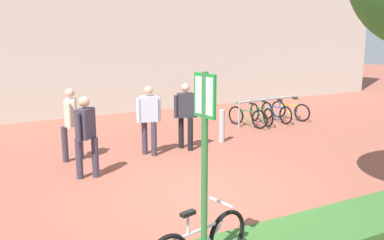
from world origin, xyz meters
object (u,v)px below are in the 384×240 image
(person_suited_dark, at_px, (86,132))
(person_shirt_white, at_px, (71,120))
(person_shirt_blue, at_px, (149,116))
(person_suited_navy, at_px, (186,112))
(bike_rack_cluster, at_px, (269,113))
(parking_sign_post, at_px, (205,146))
(bollard_steel, at_px, (222,126))

(person_suited_dark, distance_m, person_shirt_white, 1.36)
(person_shirt_blue, relative_size, person_suited_navy, 1.00)
(bike_rack_cluster, height_order, person_shirt_white, person_shirt_white)
(person_suited_navy, relative_size, person_shirt_white, 1.00)
(parking_sign_post, distance_m, person_shirt_blue, 5.36)
(bike_rack_cluster, bearing_deg, person_suited_navy, -158.30)
(parking_sign_post, height_order, bollard_steel, parking_sign_post)
(person_shirt_white, bearing_deg, bike_rack_cluster, 10.03)
(parking_sign_post, height_order, bike_rack_cluster, parking_sign_post)
(bike_rack_cluster, height_order, person_shirt_blue, person_shirt_blue)
(bollard_steel, bearing_deg, person_shirt_blue, -174.43)
(person_suited_dark, relative_size, person_suited_navy, 1.00)
(parking_sign_post, bearing_deg, person_shirt_white, 94.24)
(bike_rack_cluster, relative_size, bollard_steel, 2.94)
(parking_sign_post, xyz_separation_m, person_shirt_blue, (1.36, 5.14, -0.67))
(parking_sign_post, height_order, person_suited_dark, parking_sign_post)
(person_suited_dark, xyz_separation_m, person_shirt_white, (-0.00, 1.36, 0.00))
(person_suited_dark, bearing_deg, parking_sign_post, -84.46)
(person_suited_dark, bearing_deg, bollard_steel, 16.26)
(parking_sign_post, bearing_deg, person_suited_navy, 65.27)
(bollard_steel, bearing_deg, person_suited_navy, -171.46)
(bollard_steel, bearing_deg, person_shirt_white, 177.25)
(person_shirt_white, bearing_deg, person_suited_navy, -7.60)
(person_suited_dark, height_order, person_shirt_blue, same)
(person_suited_navy, bearing_deg, person_shirt_white, 172.40)
(bollard_steel, bearing_deg, person_suited_dark, -163.74)
(parking_sign_post, height_order, person_shirt_white, parking_sign_post)
(person_suited_dark, bearing_deg, bike_rack_cluster, 20.77)
(bollard_steel, height_order, person_shirt_blue, person_shirt_blue)
(bike_rack_cluster, bearing_deg, parking_sign_post, -133.12)
(bike_rack_cluster, distance_m, person_suited_dark, 7.22)
(parking_sign_post, relative_size, bike_rack_cluster, 0.96)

